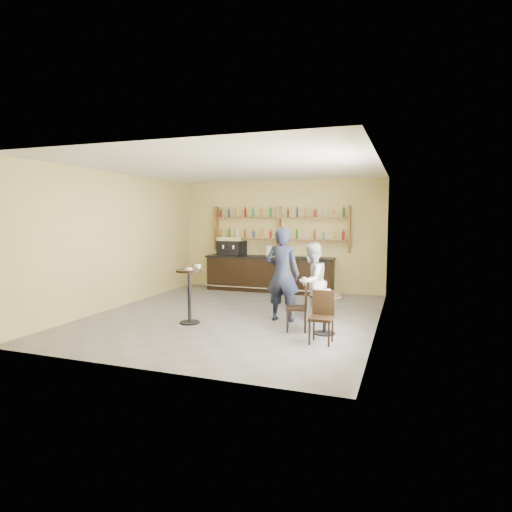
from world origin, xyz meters
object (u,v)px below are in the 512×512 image
(bar_counter, at_px, (269,274))
(chair_south, at_px, (321,318))
(pedestal_table, at_px, (189,297))
(chair_west, at_px, (296,307))
(pastry_case, at_px, (277,251))
(espresso_machine, at_px, (232,246))
(cafe_table, at_px, (325,314))
(patron_second, at_px, (312,281))
(man_main, at_px, (283,274))

(bar_counter, relative_size, chair_south, 4.20)
(pedestal_table, xyz_separation_m, chair_west, (2.19, 0.18, -0.10))
(pedestal_table, bearing_deg, pastry_case, 81.33)
(pastry_case, bearing_deg, chair_west, -63.74)
(espresso_machine, bearing_deg, bar_counter, 9.54)
(pastry_case, distance_m, cafe_table, 4.55)
(chair_west, distance_m, patron_second, 1.00)
(cafe_table, bearing_deg, pedestal_table, -177.38)
(cafe_table, xyz_separation_m, patron_second, (-0.46, 0.98, 0.45))
(cafe_table, relative_size, patron_second, 0.45)
(pedestal_table, bearing_deg, chair_west, 4.58)
(pedestal_table, bearing_deg, cafe_table, 2.62)
(espresso_machine, height_order, man_main, man_main)
(pastry_case, xyz_separation_m, pedestal_table, (-0.62, -4.08, -0.62))
(pedestal_table, bearing_deg, man_main, 26.26)
(pastry_case, relative_size, pedestal_table, 0.47)
(espresso_machine, xyz_separation_m, chair_south, (3.57, -4.55, -0.84))
(cafe_table, bearing_deg, espresso_machine, 131.72)
(espresso_machine, height_order, pedestal_table, espresso_machine)
(man_main, bearing_deg, pedestal_table, 27.01)
(man_main, relative_size, cafe_table, 2.66)
(cafe_table, bearing_deg, bar_counter, 120.77)
(man_main, height_order, chair_south, man_main)
(pastry_case, bearing_deg, man_main, -66.90)
(man_main, xyz_separation_m, chair_west, (0.47, -0.67, -0.53))
(pastry_case, distance_m, patron_second, 3.42)
(cafe_table, distance_m, chair_west, 0.56)
(pedestal_table, bearing_deg, espresso_machine, 100.85)
(pastry_case, height_order, cafe_table, pastry_case)
(cafe_table, xyz_separation_m, chair_west, (-0.55, 0.05, 0.08))
(man_main, distance_m, patron_second, 0.64)
(espresso_machine, xyz_separation_m, patron_second, (3.06, -2.97, -0.47))
(chair_south, bearing_deg, chair_west, 133.67)
(bar_counter, bearing_deg, pastry_case, 0.00)
(man_main, bearing_deg, patron_second, -154.72)
(bar_counter, xyz_separation_m, man_main, (1.33, -3.23, 0.47))
(man_main, xyz_separation_m, cafe_table, (1.02, -0.72, -0.61))
(chair_south, bearing_deg, pedestal_table, 171.31)
(chair_west, bearing_deg, patron_second, 161.12)
(man_main, distance_m, chair_west, 0.98)
(bar_counter, height_order, patron_second, patron_second)
(man_main, height_order, chair_west, man_main)
(pastry_case, distance_m, chair_west, 4.26)
(bar_counter, height_order, chair_south, bar_counter)
(bar_counter, height_order, pastry_case, pastry_case)
(pedestal_table, relative_size, patron_second, 0.67)
(bar_counter, height_order, man_main, man_main)
(bar_counter, xyz_separation_m, chair_south, (2.40, -4.55, -0.06))
(patron_second, bearing_deg, pastry_case, -129.85)
(pastry_case, distance_m, man_main, 3.41)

